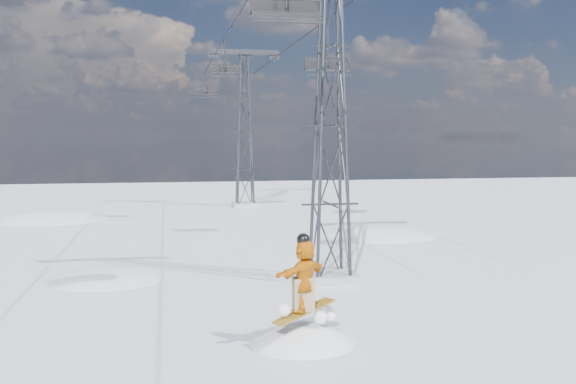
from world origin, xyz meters
name	(u,v)px	position (x,y,z in m)	size (l,w,h in m)	color
ground	(383,358)	(0.00, 0.00, 0.00)	(120.00, 120.00, 0.00)	white
lift_tower_near	(331,127)	(0.80, 8.00, 5.47)	(5.20, 1.80, 11.43)	#999999
lift_tower_far	(245,132)	(0.80, 33.00, 5.47)	(5.20, 1.80, 11.43)	#999999
haul_cables	(275,26)	(0.80, 19.50, 10.85)	(4.46, 51.00, 0.06)	black
lift_chair_near	(286,7)	(-1.40, 4.71, 8.83)	(2.03, 0.58, 2.52)	black
lift_chair_mid	(327,65)	(3.00, 17.18, 8.63)	(2.23, 0.64, 2.77)	black
lift_chair_far	(225,70)	(-1.40, 24.31, 9.06)	(1.80, 0.52, 2.23)	black
lift_chair_extra	(207,92)	(-1.40, 41.68, 8.94)	(1.92, 0.55, 2.38)	black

